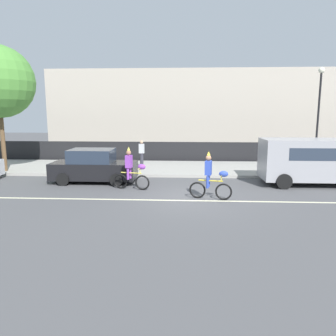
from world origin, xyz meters
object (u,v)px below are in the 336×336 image
at_px(parade_cyclist_purple, 131,171).
at_px(parade_cyclist_cobalt, 211,178).
at_px(parked_van_grey, 317,158).
at_px(street_lamp_post, 319,102).
at_px(pedestrian_onlooker, 142,153).
at_px(parked_car_black, 94,167).

height_order(parade_cyclist_purple, parade_cyclist_cobalt, same).
xyz_separation_m(parked_van_grey, street_lamp_post, (1.64, 4.52, 2.71)).
bearing_deg(pedestrian_onlooker, parked_van_grey, -22.15).
bearing_deg(street_lamp_post, pedestrian_onlooker, -175.00).
distance_m(parade_cyclist_purple, parked_van_grey, 8.76).
height_order(parked_van_grey, parked_car_black, parked_van_grey).
distance_m(parade_cyclist_purple, street_lamp_post, 12.28).
bearing_deg(parked_car_black, parked_van_grey, 0.09).
bearing_deg(parked_car_black, street_lamp_post, 20.12).
xyz_separation_m(parade_cyclist_purple, pedestrian_onlooker, (-0.22, 5.03, 0.17)).
distance_m(parade_cyclist_cobalt, pedestrian_onlooker, 7.47).
bearing_deg(parked_car_black, parade_cyclist_purple, -33.72).
bearing_deg(pedestrian_onlooker, parade_cyclist_cobalt, -60.74).
bearing_deg(parade_cyclist_purple, pedestrian_onlooker, 92.53).
height_order(parked_car_black, street_lamp_post, street_lamp_post).
bearing_deg(parked_van_grey, street_lamp_post, 70.02).
distance_m(parked_van_grey, parked_car_black, 10.75).
relative_size(parade_cyclist_purple, parade_cyclist_cobalt, 1.00).
height_order(parade_cyclist_purple, pedestrian_onlooker, parade_cyclist_purple).
height_order(parade_cyclist_purple, parked_van_grey, parked_van_grey).
bearing_deg(parade_cyclist_cobalt, parked_car_black, 152.40).
xyz_separation_m(parade_cyclist_purple, parked_car_black, (-2.11, 1.41, -0.06)).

